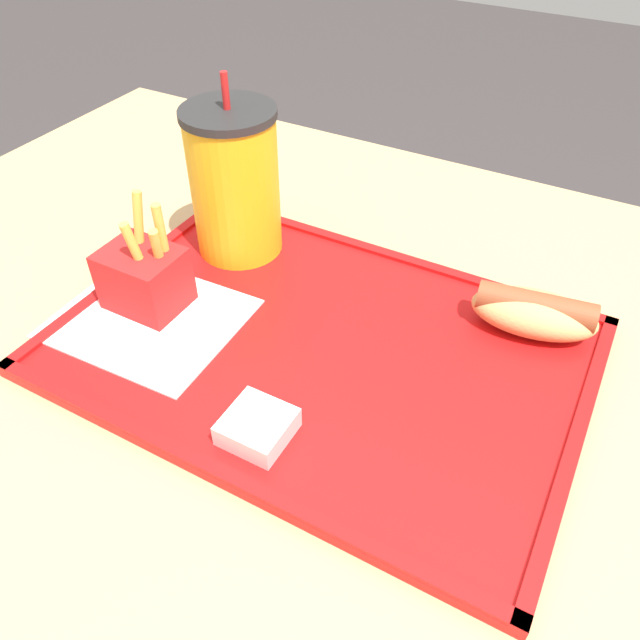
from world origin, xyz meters
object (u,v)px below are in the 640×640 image
Objects in this scene: fries_carton at (145,277)px; hot_dog_far at (534,312)px; sauce_cup_mayo at (257,426)px; soda_cup at (235,183)px.

hot_dog_far is at bearing 22.91° from fries_carton.
hot_dog_far is 0.28m from sauce_cup_mayo.
soda_cup is 0.28m from sauce_cup_mayo.
hot_dog_far is 2.40× the size of sauce_cup_mayo.
hot_dog_far is at bearing 55.63° from sauce_cup_mayo.
soda_cup reaches higher than hot_dog_far.
sauce_cup_mayo is (0.16, -0.21, -0.07)m from soda_cup.
hot_dog_far reaches higher than sauce_cup_mayo.
sauce_cup_mayo is at bearing -25.10° from fries_carton.
soda_cup is 0.32m from hot_dog_far.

